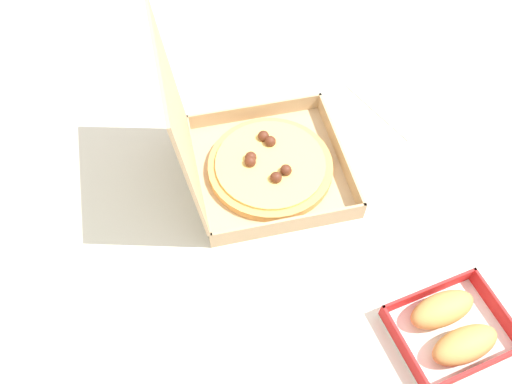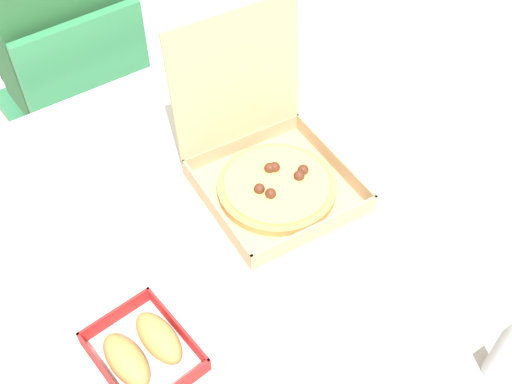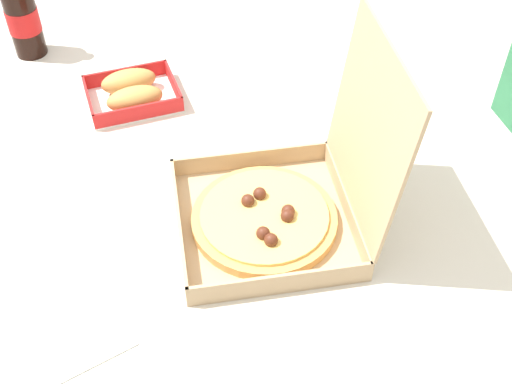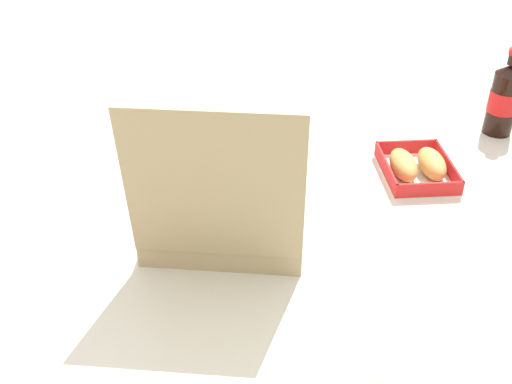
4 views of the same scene
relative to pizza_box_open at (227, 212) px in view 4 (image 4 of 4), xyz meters
The scene contains 5 objects.
dining_table 0.15m from the pizza_box_open, behind, with size 1.29×1.06×0.70m.
pizza_box_open is the anchor object (origin of this frame).
bread_side_box 0.48m from the pizza_box_open, 153.20° to the right, with size 0.17×0.20×0.06m.
cola_bottle 0.80m from the pizza_box_open, 147.80° to the right, with size 0.07×0.07×0.22m.
paper_menu 0.40m from the pizza_box_open, 74.19° to the right, with size 0.21×0.15×0.00m, color white.
Camera 4 is at (0.03, 0.98, 1.46)m, focal length 42.96 mm.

